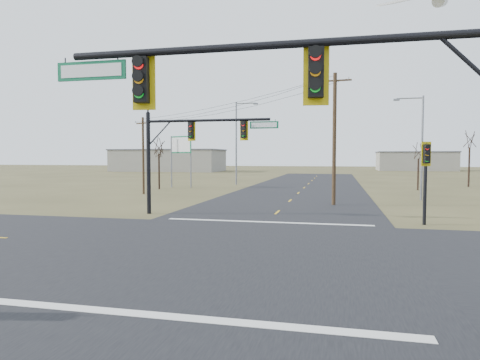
# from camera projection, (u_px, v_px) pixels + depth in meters

# --- Properties ---
(ground) EXTENTS (320.00, 320.00, 0.00)m
(ground) POSITION_uv_depth(u_px,v_px,m) (237.00, 250.00, 17.43)
(ground) COLOR brown
(ground) RESTS_ON ground
(road_ew) EXTENTS (160.00, 14.00, 0.02)m
(road_ew) POSITION_uv_depth(u_px,v_px,m) (237.00, 250.00, 17.43)
(road_ew) COLOR black
(road_ew) RESTS_ON ground
(road_ns) EXTENTS (14.00, 160.00, 0.02)m
(road_ns) POSITION_uv_depth(u_px,v_px,m) (237.00, 250.00, 17.43)
(road_ns) COLOR black
(road_ns) RESTS_ON ground
(stop_bar_near) EXTENTS (12.00, 0.40, 0.01)m
(stop_bar_near) POSITION_uv_depth(u_px,v_px,m) (164.00, 316.00, 10.13)
(stop_bar_near) COLOR silver
(stop_bar_near) RESTS_ON road_ns
(stop_bar_far) EXTENTS (12.00, 0.40, 0.01)m
(stop_bar_far) POSITION_uv_depth(u_px,v_px,m) (267.00, 222.00, 24.73)
(stop_bar_far) COLOR silver
(stop_bar_far) RESTS_ON road_ns
(mast_arm_near) EXTENTS (10.34, 0.46, 6.81)m
(mast_arm_near) POSITION_uv_depth(u_px,v_px,m) (325.00, 102.00, 9.04)
(mast_arm_near) COLOR black
(mast_arm_near) RESTS_ON ground
(mast_arm_far) EXTENTS (8.83, 0.50, 6.74)m
(mast_arm_far) POSITION_uv_depth(u_px,v_px,m) (192.00, 140.00, 27.69)
(mast_arm_far) COLOR black
(mast_arm_far) RESTS_ON ground
(pedestal_signal_ne) EXTENTS (0.66, 0.58, 4.66)m
(pedestal_signal_ne) POSITION_uv_depth(u_px,v_px,m) (426.00, 165.00, 23.62)
(pedestal_signal_ne) COLOR black
(pedestal_signal_ne) RESTS_ON ground
(utility_pole_near) EXTENTS (2.52, 0.34, 10.31)m
(utility_pole_near) POSITION_uv_depth(u_px,v_px,m) (334.00, 137.00, 33.36)
(utility_pole_near) COLOR #432F1C
(utility_pole_near) RESTS_ON ground
(utility_pole_far) EXTENTS (1.79, 0.90, 7.82)m
(utility_pole_far) POSITION_uv_depth(u_px,v_px,m) (143.00, 154.00, 43.48)
(utility_pole_far) COLOR #432F1C
(utility_pole_far) RESTS_ON ground
(highway_sign) EXTENTS (3.16, 1.40, 6.38)m
(highway_sign) POSITION_uv_depth(u_px,v_px,m) (181.00, 151.00, 53.03)
(highway_sign) COLOR slate
(highway_sign) RESTS_ON ground
(streetlight_a) EXTENTS (2.53, 0.25, 9.09)m
(streetlight_a) POSITION_uv_depth(u_px,v_px,m) (420.00, 142.00, 37.12)
(streetlight_a) COLOR slate
(streetlight_a) RESTS_ON ground
(streetlight_c) EXTENTS (3.15, 0.45, 11.24)m
(streetlight_c) POSITION_uv_depth(u_px,v_px,m) (238.00, 138.00, 58.26)
(streetlight_c) COLOR slate
(streetlight_c) RESTS_ON ground
(bare_tree_a) EXTENTS (2.84, 2.84, 6.48)m
(bare_tree_a) POSITION_uv_depth(u_px,v_px,m) (159.00, 145.00, 49.99)
(bare_tree_a) COLOR black
(bare_tree_a) RESTS_ON ground
(bare_tree_b) EXTENTS (2.26, 2.26, 5.77)m
(bare_tree_b) POSITION_uv_depth(u_px,v_px,m) (159.00, 152.00, 66.25)
(bare_tree_b) COLOR black
(bare_tree_b) RESTS_ON ground
(bare_tree_c) EXTENTS (3.23, 3.23, 5.76)m
(bare_tree_c) POSITION_uv_depth(u_px,v_px,m) (419.00, 151.00, 48.58)
(bare_tree_c) COLOR black
(bare_tree_c) RESTS_ON ground
(bare_tree_d) EXTENTS (3.01, 3.01, 7.53)m
(bare_tree_d) POSITION_uv_depth(u_px,v_px,m) (470.00, 139.00, 53.80)
(bare_tree_d) COLOR black
(bare_tree_d) RESTS_ON ground
(warehouse_left) EXTENTS (28.00, 14.00, 5.50)m
(warehouse_left) POSITION_uv_depth(u_px,v_px,m) (169.00, 161.00, 113.80)
(warehouse_left) COLOR gray
(warehouse_left) RESTS_ON ground
(warehouse_mid) EXTENTS (20.00, 12.00, 5.00)m
(warehouse_mid) POSITION_uv_depth(u_px,v_px,m) (415.00, 162.00, 118.80)
(warehouse_mid) COLOR gray
(warehouse_mid) RESTS_ON ground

